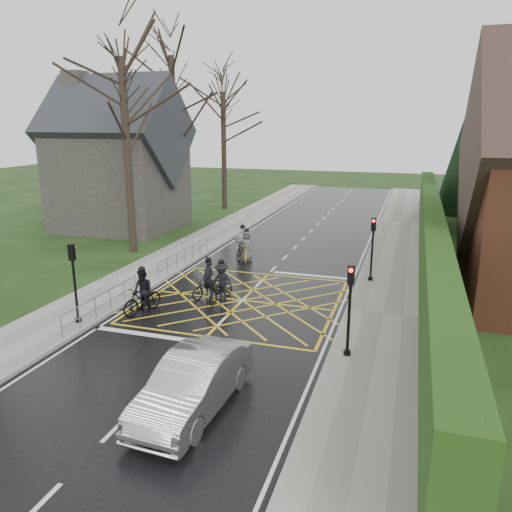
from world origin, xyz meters
The scene contains 22 objects.
ground centered at (0.00, 0.00, 0.00)m, with size 120.00×120.00×0.00m, color black.
road centered at (0.00, 0.00, 0.01)m, with size 9.00×80.00×0.01m, color black.
sidewalk_right centered at (6.00, 0.00, 0.07)m, with size 3.00×80.00×0.15m, color gray.
sidewalk_left centered at (-6.00, 0.00, 0.07)m, with size 3.00×80.00×0.15m, color gray.
stone_wall centered at (7.75, 6.00, 0.35)m, with size 0.50×38.00×0.70m, color slate.
hedge centered at (7.75, 6.00, 2.10)m, with size 0.90×38.00×2.80m, color #11360E.
conifer centered at (10.75, 26.00, 4.99)m, with size 4.60×4.60×10.00m.
church centered at (-13.54, 12.00, 4.93)m, with size 8.80×7.80×11.00m.
tree_near centered at (-9.00, 6.00, 7.91)m, with size 9.24×9.24×11.44m.
tree_mid centered at (-10.00, 14.00, 8.63)m, with size 10.08×10.08×12.48m.
tree_far centered at (-9.30, 22.00, 7.19)m, with size 8.40×8.40×10.40m.
railing_south centered at (-4.65, -3.50, 0.78)m, with size 0.05×5.04×1.03m.
railing_north centered at (-4.65, 4.00, 0.79)m, with size 0.05×6.04×1.03m.
traffic_light_ne centered at (5.10, 4.20, 1.66)m, with size 0.24×0.31×3.21m.
traffic_light_se centered at (5.10, -4.20, 1.66)m, with size 0.24×0.31×3.21m.
traffic_light_sw centered at (-5.10, -4.50, 1.66)m, with size 0.24×0.31×3.21m.
cyclist_rear centered at (-1.61, 0.00, 0.59)m, with size 1.31×1.99×1.83m.
cyclist_back centered at (-3.40, -2.58, 0.75)m, with size 1.17×2.04×1.97m.
cyclist_mid centered at (-0.88, -0.25, 0.68)m, with size 1.18×1.99×1.86m.
cyclist_front centered at (-2.18, 6.30, 0.75)m, with size 1.10×2.04×2.03m.
cyclist_lead centered at (-1.92, 6.23, 0.64)m, with size 1.19×2.00×1.84m.
car centered at (1.54, -8.48, 0.78)m, with size 1.64×4.71×1.55m, color #A6A9AD.
Camera 1 is at (6.78, -19.40, 7.57)m, focal length 35.00 mm.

